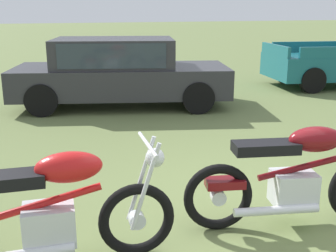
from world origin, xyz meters
The scene contains 4 objects.
ground_plane centered at (0.00, 0.00, 0.00)m, with size 120.00×120.00×0.00m, color olive.
motorcycle_red centered at (-2.17, -0.04, 0.49)m, with size 2.10×0.64×1.02m.
motorcycle_maroon centered at (0.07, -0.09, 0.49)m, with size 2.05×0.76×1.02m.
car_charcoal centered at (-0.30, 5.58, 0.80)m, with size 4.76×2.88×1.43m.
Camera 1 is at (-2.30, -3.19, 2.03)m, focal length 45.23 mm.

